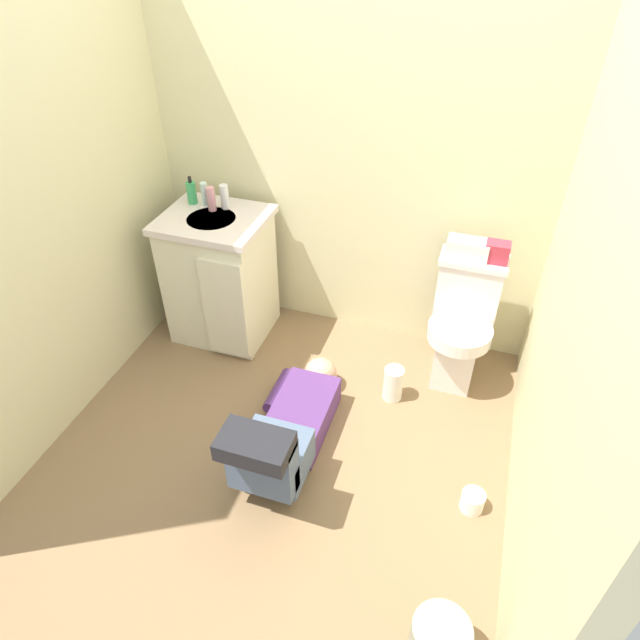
# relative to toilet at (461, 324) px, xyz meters

# --- Properties ---
(ground_plane) EXTENTS (2.79, 3.20, 0.04)m
(ground_plane) POSITION_rel_toilet_xyz_m (-0.77, -0.82, -0.39)
(ground_plane) COLOR olive
(wall_back) EXTENTS (2.45, 0.08, 2.40)m
(wall_back) POSITION_rel_toilet_xyz_m (-0.77, 0.32, 0.83)
(wall_back) COLOR beige
(wall_back) RESTS_ON ground_plane
(wall_left) EXTENTS (0.08, 2.20, 2.40)m
(wall_left) POSITION_rel_toilet_xyz_m (-1.96, -0.82, 0.83)
(wall_left) COLOR beige
(wall_left) RESTS_ON ground_plane
(wall_right) EXTENTS (0.08, 2.20, 2.40)m
(wall_right) POSITION_rel_toilet_xyz_m (0.41, -0.82, 0.83)
(wall_right) COLOR beige
(wall_right) RESTS_ON ground_plane
(toilet) EXTENTS (0.36, 0.46, 0.75)m
(toilet) POSITION_rel_toilet_xyz_m (0.00, 0.00, 0.00)
(toilet) COLOR silver
(toilet) RESTS_ON ground_plane
(vanity_cabinet) EXTENTS (0.60, 0.53, 0.82)m
(vanity_cabinet) POSITION_rel_toilet_xyz_m (-1.47, -0.06, 0.05)
(vanity_cabinet) COLOR beige
(vanity_cabinet) RESTS_ON ground_plane
(faucet) EXTENTS (0.02, 0.02, 0.10)m
(faucet) POSITION_rel_toilet_xyz_m (-1.47, 0.09, 0.50)
(faucet) COLOR silver
(faucet) RESTS_ON vanity_cabinet
(person_plumber) EXTENTS (0.39, 1.06, 0.52)m
(person_plumber) POSITION_rel_toilet_xyz_m (-0.72, -0.87, -0.19)
(person_plumber) COLOR #512D6B
(person_plumber) RESTS_ON ground_plane
(tissue_box) EXTENTS (0.22, 0.11, 0.10)m
(tissue_box) POSITION_rel_toilet_xyz_m (-0.05, 0.09, 0.43)
(tissue_box) COLOR silver
(tissue_box) RESTS_ON toilet
(toiletry_bag) EXTENTS (0.12, 0.09, 0.11)m
(toiletry_bag) POSITION_rel_toilet_xyz_m (0.10, 0.09, 0.44)
(toiletry_bag) COLOR #B22D3F
(toiletry_bag) RESTS_ON toilet
(soap_dispenser) EXTENTS (0.06, 0.06, 0.17)m
(soap_dispenser) POSITION_rel_toilet_xyz_m (-1.66, 0.07, 0.52)
(soap_dispenser) COLOR #3AA45D
(soap_dispenser) RESTS_ON vanity_cabinet
(bottle_clear) EXTENTS (0.04, 0.04, 0.14)m
(bottle_clear) POSITION_rel_toilet_xyz_m (-1.57, 0.07, 0.52)
(bottle_clear) COLOR silver
(bottle_clear) RESTS_ON vanity_cabinet
(bottle_pink) EXTENTS (0.05, 0.05, 0.14)m
(bottle_pink) POSITION_rel_toilet_xyz_m (-1.51, 0.03, 0.52)
(bottle_pink) COLOR pink
(bottle_pink) RESTS_ON vanity_cabinet
(bottle_white) EXTENTS (0.05, 0.05, 0.14)m
(bottle_white) POSITION_rel_toilet_xyz_m (-1.45, 0.07, 0.52)
(bottle_white) COLOR silver
(bottle_white) RESTS_ON vanity_cabinet
(paper_towel_roll) EXTENTS (0.11, 0.11, 0.21)m
(paper_towel_roll) POSITION_rel_toilet_xyz_m (-0.30, -0.32, -0.26)
(paper_towel_roll) COLOR white
(paper_towel_roll) RESTS_ON ground_plane
(toilet_paper_roll) EXTENTS (0.11, 0.11, 0.10)m
(toilet_paper_roll) POSITION_rel_toilet_xyz_m (0.21, -0.91, -0.32)
(toilet_paper_roll) COLOR white
(toilet_paper_roll) RESTS_ON ground_plane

